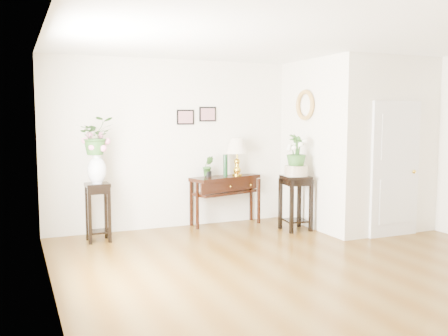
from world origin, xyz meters
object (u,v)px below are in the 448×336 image
plant_stand_a (98,212)px  table_lamp (237,155)px  plant_stand_b (296,203)px  console_table (225,200)px

plant_stand_a → table_lamp: bearing=7.7°
plant_stand_b → table_lamp: bearing=128.2°
console_table → plant_stand_a: plant_stand_a is taller
plant_stand_a → plant_stand_b: (3.10, -0.52, 0.01)m
table_lamp → plant_stand_a: table_lamp is taller
plant_stand_b → console_table: bearing=136.3°
plant_stand_b → plant_stand_a: bearing=170.5°
table_lamp → plant_stand_a: 2.57m
table_lamp → plant_stand_b: size_ratio=0.73×
plant_stand_a → plant_stand_b: size_ratio=0.98×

